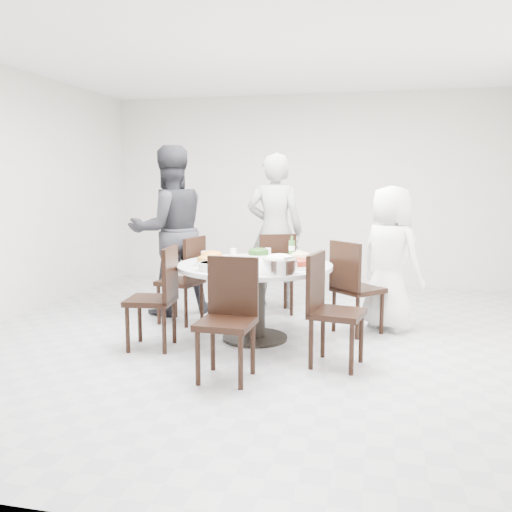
% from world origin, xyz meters
% --- Properties ---
extents(floor, '(6.00, 6.00, 0.01)m').
position_xyz_m(floor, '(0.00, 0.00, 0.00)').
color(floor, '#BBBBC1').
rests_on(floor, ground).
extents(ceiling, '(6.00, 6.00, 0.01)m').
position_xyz_m(ceiling, '(0.00, 0.00, 2.80)').
color(ceiling, white).
rests_on(ceiling, ground).
extents(wall_back, '(6.00, 0.01, 2.80)m').
position_xyz_m(wall_back, '(0.00, 3.00, 1.40)').
color(wall_back, silver).
rests_on(wall_back, ground).
extents(wall_front, '(6.00, 0.01, 2.80)m').
position_xyz_m(wall_front, '(0.00, -3.00, 1.40)').
color(wall_front, silver).
rests_on(wall_front, ground).
extents(dining_table, '(1.50, 1.50, 0.75)m').
position_xyz_m(dining_table, '(-0.12, -0.05, 0.38)').
color(dining_table, white).
rests_on(dining_table, floor).
extents(chair_ne, '(0.59, 0.59, 0.95)m').
position_xyz_m(chair_ne, '(0.85, 0.40, 0.47)').
color(chair_ne, black).
rests_on(chair_ne, floor).
extents(chair_n, '(0.55, 0.55, 0.95)m').
position_xyz_m(chair_n, '(-0.14, 1.05, 0.47)').
color(chair_n, black).
rests_on(chair_n, floor).
extents(chair_nw, '(0.49, 0.49, 0.95)m').
position_xyz_m(chair_nw, '(-1.06, 0.39, 0.47)').
color(chair_nw, black).
rests_on(chair_nw, floor).
extents(chair_sw, '(0.46, 0.46, 0.95)m').
position_xyz_m(chair_sw, '(-1.00, -0.53, 0.47)').
color(chair_sw, black).
rests_on(chair_sw, floor).
extents(chair_s, '(0.44, 0.44, 0.95)m').
position_xyz_m(chair_s, '(-0.10, -1.16, 0.47)').
color(chair_s, black).
rests_on(chair_s, floor).
extents(chair_se, '(0.49, 0.49, 0.95)m').
position_xyz_m(chair_se, '(0.72, -0.65, 0.47)').
color(chair_se, black).
rests_on(chair_se, floor).
extents(diner_right, '(0.87, 0.83, 1.50)m').
position_xyz_m(diner_right, '(1.16, 0.63, 0.75)').
color(diner_right, white).
rests_on(diner_right, floor).
extents(diner_middle, '(0.70, 0.48, 1.87)m').
position_xyz_m(diner_middle, '(-0.20, 1.36, 0.94)').
color(diner_middle, black).
rests_on(diner_middle, floor).
extents(diner_left, '(1.20, 1.17, 1.94)m').
position_xyz_m(diner_left, '(-1.32, 0.76, 0.97)').
color(diner_left, black).
rests_on(diner_left, floor).
extents(dish_greens, '(0.27, 0.27, 0.07)m').
position_xyz_m(dish_greens, '(-0.19, 0.43, 0.79)').
color(dish_greens, white).
rests_on(dish_greens, dining_table).
extents(dish_pale, '(0.24, 0.24, 0.06)m').
position_xyz_m(dish_pale, '(0.28, 0.25, 0.78)').
color(dish_pale, white).
rests_on(dish_pale, dining_table).
extents(dish_orange, '(0.27, 0.27, 0.07)m').
position_xyz_m(dish_orange, '(-0.60, 0.09, 0.79)').
color(dish_orange, white).
rests_on(dish_orange, dining_table).
extents(dish_redbrown, '(0.29, 0.29, 0.07)m').
position_xyz_m(dish_redbrown, '(0.32, -0.21, 0.79)').
color(dish_redbrown, white).
rests_on(dish_redbrown, dining_table).
extents(dish_tofu, '(0.29, 0.29, 0.08)m').
position_xyz_m(dish_tofu, '(-0.53, -0.22, 0.79)').
color(dish_tofu, white).
rests_on(dish_tofu, dining_table).
extents(rice_bowl, '(0.30, 0.30, 0.13)m').
position_xyz_m(rice_bowl, '(0.21, -0.53, 0.81)').
color(rice_bowl, silver).
rests_on(rice_bowl, dining_table).
extents(soup_bowl, '(0.24, 0.24, 0.07)m').
position_xyz_m(soup_bowl, '(-0.42, -0.50, 0.79)').
color(soup_bowl, white).
rests_on(soup_bowl, dining_table).
extents(beverage_bottle, '(0.06, 0.06, 0.22)m').
position_xyz_m(beverage_bottle, '(0.15, 0.48, 0.86)').
color(beverage_bottle, '#32692A').
rests_on(beverage_bottle, dining_table).
extents(tea_cups, '(0.07, 0.07, 0.08)m').
position_xyz_m(tea_cups, '(-0.13, 0.54, 0.79)').
color(tea_cups, white).
rests_on(tea_cups, dining_table).
extents(chopsticks, '(0.24, 0.04, 0.01)m').
position_xyz_m(chopsticks, '(-0.13, 0.58, 0.76)').
color(chopsticks, tan).
rests_on(chopsticks, dining_table).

